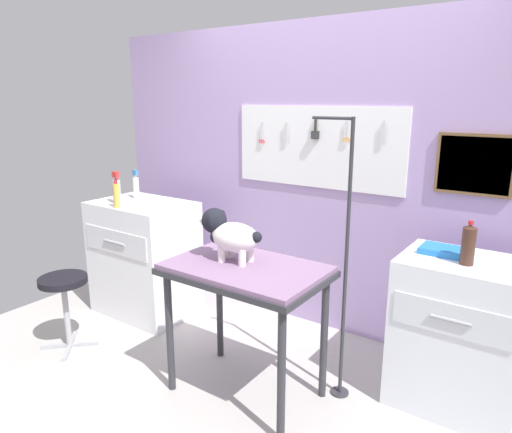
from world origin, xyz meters
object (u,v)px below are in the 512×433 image
at_px(dog, 229,234).
at_px(counter_left, 145,258).
at_px(grooming_arm, 344,274).
at_px(detangler_spray, 136,186).
at_px(soda_bottle, 468,245).
at_px(stool, 64,290).
at_px(grooming_table, 246,281).
at_px(cabinet_right, 458,334).

height_order(dog, counter_left, dog).
height_order(grooming_arm, detangler_spray, grooming_arm).
distance_m(detangler_spray, soda_bottle, 2.58).
xyz_separation_m(grooming_arm, stool, (-1.83, -0.62, -0.33)).
bearing_deg(detangler_spray, counter_left, -29.69).
relative_size(grooming_table, stool, 1.69).
bearing_deg(grooming_table, stool, -167.24).
bearing_deg(grooming_table, soda_bottle, 27.50).
xyz_separation_m(counter_left, stool, (-0.00, -0.75, -0.03)).
bearing_deg(grooming_table, dog, 173.58).
xyz_separation_m(grooming_table, dog, (-0.13, 0.01, 0.26)).
height_order(grooming_arm, soda_bottle, grooming_arm).
bearing_deg(dog, cabinet_right, 27.26).
xyz_separation_m(dog, stool, (-1.23, -0.32, -0.55)).
bearing_deg(grooming_table, grooming_arm, 34.07).
distance_m(cabinet_right, detangler_spray, 2.64).
distance_m(grooming_table, cabinet_right, 1.26).
xyz_separation_m(cabinet_right, stool, (-2.41, -0.93, -0.00)).
bearing_deg(detangler_spray, grooming_table, -19.16).
relative_size(cabinet_right, detangler_spray, 3.73).
xyz_separation_m(grooming_arm, detangler_spray, (-1.99, 0.21, 0.27)).
xyz_separation_m(grooming_arm, counter_left, (-1.83, 0.12, -0.30)).
bearing_deg(counter_left, dog, -18.96).
bearing_deg(cabinet_right, detangler_spray, -177.88).
xyz_separation_m(grooming_arm, dog, (-0.60, -0.30, 0.21)).
xyz_separation_m(grooming_table, grooming_arm, (0.47, 0.32, 0.04)).
bearing_deg(stool, cabinet_right, 21.10).
xyz_separation_m(cabinet_right, detangler_spray, (-2.57, -0.10, 0.60)).
xyz_separation_m(cabinet_right, soda_bottle, (0.01, -0.07, 0.55)).
height_order(dog, detangler_spray, detangler_spray).
bearing_deg(counter_left, grooming_table, -17.83).
distance_m(grooming_arm, stool, 1.96).
distance_m(dog, detangler_spray, 1.48).
bearing_deg(cabinet_right, grooming_table, -149.37).
bearing_deg(stool, dog, 14.68).
xyz_separation_m(stool, detangler_spray, (-0.16, 0.84, 0.60)).
bearing_deg(grooming_table, cabinet_right, 30.63).
relative_size(dog, soda_bottle, 1.75).
relative_size(dog, counter_left, 0.45).
height_order(cabinet_right, soda_bottle, soda_bottle).
bearing_deg(cabinet_right, stool, -158.90).
height_order(grooming_table, detangler_spray, detangler_spray).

